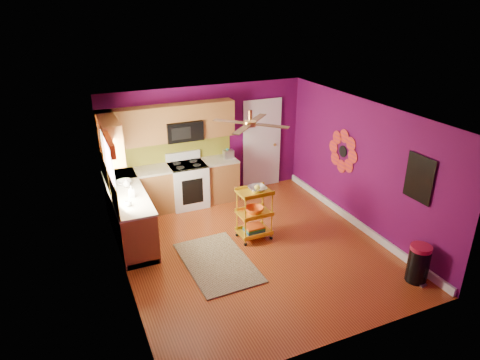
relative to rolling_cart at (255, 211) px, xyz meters
name	(u,v)px	position (x,y,z in m)	size (l,w,h in m)	color
ground	(254,248)	(-0.17, -0.33, -0.56)	(5.00, 5.00, 0.00)	maroon
room_envelope	(256,164)	(-0.14, -0.33, 1.07)	(4.54, 5.04, 2.52)	#590A4A
lower_cabinets	(155,199)	(-1.51, 1.49, -0.12)	(2.81, 2.31, 0.94)	brown
electric_range	(188,184)	(-0.72, 1.84, -0.07)	(0.76, 0.66, 1.13)	white
upper_cabinetry	(151,129)	(-1.41, 1.84, 1.24)	(2.80, 2.30, 1.26)	brown
left_window	(108,157)	(-2.38, 0.72, 1.18)	(0.08, 1.35, 1.08)	white
panel_door	(262,145)	(1.18, 2.14, 0.47)	(0.95, 0.11, 2.15)	white
right_wall_art	(374,162)	(2.06, -0.67, 0.89)	(0.04, 2.74, 1.04)	black
ceiling_fan	(250,123)	(-0.17, -0.13, 1.73)	(1.01, 1.01, 0.26)	#BF8C3F
shag_rug	(217,262)	(-0.93, -0.50, -0.55)	(1.05, 1.72, 0.02)	black
rolling_cart	(255,211)	(0.00, 0.00, 0.00)	(0.61, 0.45, 1.09)	yellow
trash_can	(418,263)	(1.82, -2.22, -0.24)	(0.38, 0.39, 0.64)	black
teal_kettle	(228,154)	(0.23, 1.90, 0.47)	(0.18, 0.18, 0.21)	teal
toaster	(228,154)	(0.23, 1.86, 0.47)	(0.22, 0.15, 0.18)	beige
soap_bottle_a	(131,192)	(-2.08, 0.70, 0.49)	(0.10, 0.10, 0.21)	#EA3F72
soap_bottle_b	(126,183)	(-2.08, 1.18, 0.47)	(0.14, 0.14, 0.18)	white
counter_dish	(124,182)	(-2.10, 1.33, 0.42)	(0.28, 0.28, 0.07)	white
counter_cup	(128,203)	(-2.19, 0.38, 0.43)	(0.12, 0.12, 0.09)	white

